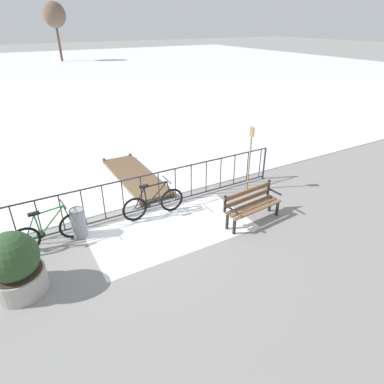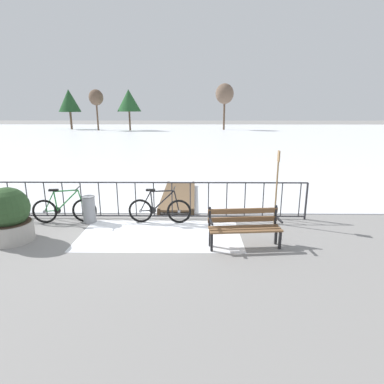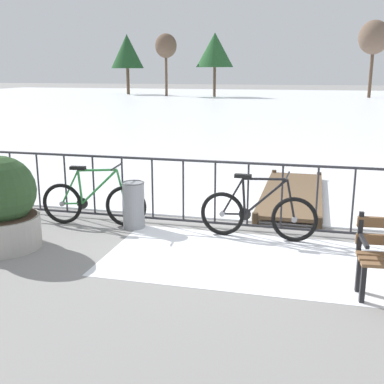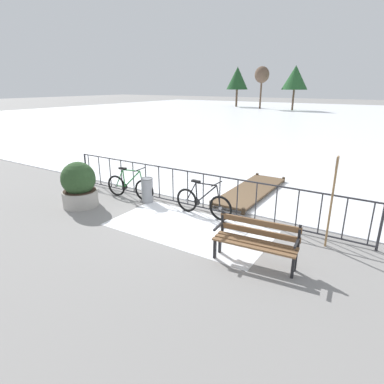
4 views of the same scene
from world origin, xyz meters
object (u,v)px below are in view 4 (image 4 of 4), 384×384
(oar_upright, at_px, (332,197))
(bicycle_near_railing, at_px, (130,187))
(trash_bin, at_px, (147,190))
(planter_with_shrub, at_px, (79,185))
(park_bench, at_px, (256,238))
(bicycle_second, at_px, (203,203))

(oar_upright, bearing_deg, bicycle_near_railing, 179.61)
(trash_bin, bearing_deg, planter_with_shrub, -138.14)
(park_bench, bearing_deg, bicycle_second, 144.46)
(park_bench, bearing_deg, oar_upright, 53.73)
(park_bench, relative_size, planter_with_shrub, 1.27)
(bicycle_near_railing, relative_size, planter_with_shrub, 1.33)
(bicycle_near_railing, relative_size, oar_upright, 0.86)
(park_bench, relative_size, oar_upright, 0.83)
(bicycle_second, relative_size, planter_with_shrub, 1.33)
(bicycle_near_railing, height_order, planter_with_shrub, planter_with_shrub)
(planter_with_shrub, xyz_separation_m, oar_upright, (6.45, 1.20, 0.53))
(planter_with_shrub, bearing_deg, trash_bin, 41.86)
(bicycle_near_railing, height_order, oar_upright, oar_upright)
(planter_with_shrub, bearing_deg, park_bench, -2.38)
(park_bench, bearing_deg, bicycle_near_railing, 162.51)
(bicycle_second, distance_m, trash_bin, 1.93)
(bicycle_near_railing, distance_m, trash_bin, 0.66)
(park_bench, height_order, planter_with_shrub, planter_with_shrub)
(bicycle_second, bearing_deg, oar_upright, -0.86)
(bicycle_second, bearing_deg, trash_bin, 179.14)
(planter_with_shrub, distance_m, trash_bin, 1.93)
(bicycle_second, distance_m, oar_upright, 3.20)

